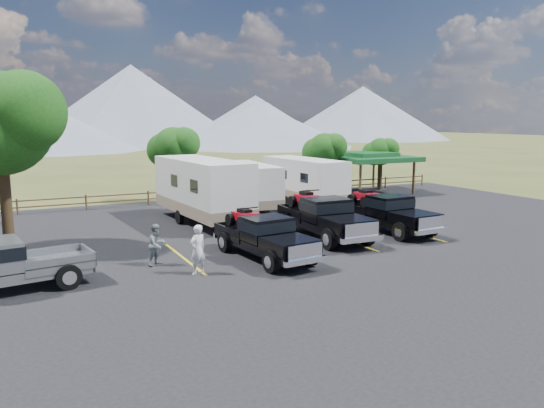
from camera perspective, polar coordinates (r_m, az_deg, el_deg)
name	(u,v)px	position (r m, az deg, el deg)	size (l,w,h in m)	color
ground	(359,265)	(21.64, 9.30, -6.51)	(320.00, 320.00, 0.00)	#444C20
asphalt_lot	(319,248)	(24.05, 5.12, -4.79)	(44.00, 34.00, 0.04)	black
stall_lines	(308,243)	(24.87, 3.91, -4.25)	(12.12, 5.50, 0.01)	gold
tree_ne_a	(324,150)	(40.05, 5.65, 5.79)	(3.11, 2.92, 4.76)	black
tree_ne_b	(380,152)	(44.33, 11.57, 5.51)	(2.77, 2.59, 4.27)	black
tree_north	(173,148)	(37.36, -10.58, 5.98)	(3.46, 3.24, 5.25)	black
rail_fence	(231,191)	(38.48, -4.45, 1.37)	(36.12, 0.12, 1.00)	brown
pavilion	(368,158)	(42.36, 10.28, 4.93)	(6.20, 6.20, 3.22)	brown
mountain_range	(29,109)	(122.94, -24.65, 9.29)	(209.00, 71.00, 20.00)	slate
rig_left	(264,236)	(22.09, -0.91, -3.41)	(2.56, 6.09, 1.98)	black
rig_center	(323,216)	(25.94, 5.55, -1.32)	(2.50, 6.68, 2.21)	black
rig_right	(386,212)	(28.00, 12.17, -0.82)	(2.45, 6.37, 2.10)	black
trailer_left	(202,190)	(29.70, -7.52, 1.53)	(3.22, 10.27, 3.56)	white
trailer_center	(249,186)	(33.88, -2.52, 1.98)	(2.75, 8.48, 2.93)	white
trailer_right	(304,181)	(35.49, 3.44, 2.48)	(2.77, 9.08, 3.15)	white
pickup_silver	(2,266)	(19.87, -27.08, -5.93)	(6.20, 2.82, 1.79)	gray
person_a	(198,250)	(20.00, -8.01, -4.87)	(0.69, 0.45, 1.88)	white
person_b	(157,245)	(21.52, -12.28, -4.30)	(0.81, 0.63, 1.66)	slate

